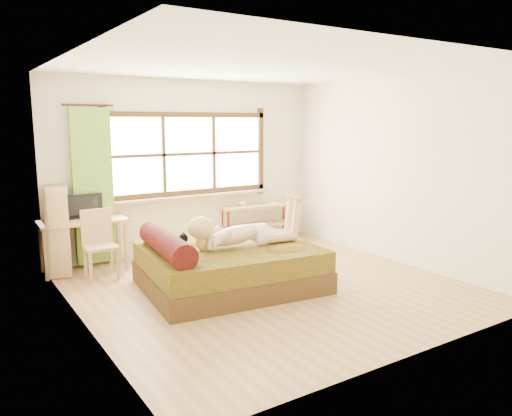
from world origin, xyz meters
TOP-DOWN VIEW (x-y plane):
  - floor at (0.00, 0.00)m, footprint 4.50×4.50m
  - ceiling at (0.00, 0.00)m, footprint 4.50×4.50m
  - wall_back at (0.00, 2.25)m, footprint 4.50×0.00m
  - wall_front at (0.00, -2.25)m, footprint 4.50×0.00m
  - wall_left at (-2.25, 0.00)m, footprint 0.00×4.50m
  - wall_right at (2.25, 0.00)m, footprint 0.00×4.50m
  - window at (0.00, 2.22)m, footprint 2.80×0.16m
  - curtain at (-1.55, 2.13)m, footprint 0.55×0.10m
  - bed at (-0.45, 0.26)m, footprint 2.25×1.88m
  - woman at (-0.25, 0.21)m, footprint 1.50×0.57m
  - kitten at (-1.12, 0.36)m, footprint 0.32×0.16m
  - desk at (-1.76, 1.95)m, footprint 1.18×0.58m
  - monitor at (-1.76, 2.00)m, footprint 0.60×0.11m
  - chair at (-1.66, 1.58)m, footprint 0.42×0.42m
  - pipe_shelf at (1.19, 2.07)m, footprint 1.33×0.46m
  - cup at (0.88, 2.07)m, footprint 0.12×0.12m
  - book at (1.38, 2.07)m, footprint 0.17×0.21m
  - bookshelf at (-2.08, 1.99)m, footprint 0.41×0.58m

SIDE VIEW (x-z plane):
  - floor at x=0.00m, z-range 0.00..0.00m
  - bed at x=-0.45m, z-range -0.11..0.68m
  - pipe_shelf at x=1.19m, z-range 0.11..0.85m
  - chair at x=-1.66m, z-range 0.05..0.96m
  - bookshelf at x=-2.08m, z-range 0.01..1.21m
  - desk at x=-1.76m, z-range 0.27..0.99m
  - kitten at x=-1.12m, z-range 0.52..0.77m
  - book at x=1.38m, z-range 0.65..0.67m
  - cup at x=0.88m, z-range 0.65..0.74m
  - woman at x=-0.25m, z-range 0.52..1.15m
  - monitor at x=-1.76m, z-range 0.72..1.07m
  - curtain at x=-1.55m, z-range 0.05..2.25m
  - wall_back at x=0.00m, z-range -0.90..3.60m
  - wall_front at x=0.00m, z-range -0.90..3.60m
  - wall_left at x=-2.25m, z-range -0.90..3.60m
  - wall_right at x=2.25m, z-range -0.90..3.60m
  - window at x=0.00m, z-range 0.78..2.24m
  - ceiling at x=0.00m, z-range 2.70..2.70m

